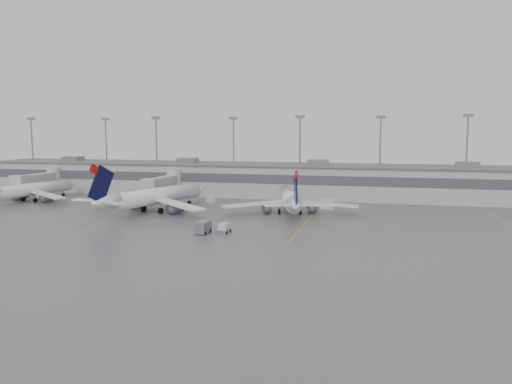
% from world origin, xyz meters
% --- Properties ---
extents(ground, '(260.00, 260.00, 0.00)m').
position_xyz_m(ground, '(0.00, 0.00, 0.00)').
color(ground, '#565659').
rests_on(ground, ground).
extents(terminal, '(152.00, 17.00, 9.45)m').
position_xyz_m(terminal, '(-0.01, 57.98, 4.17)').
color(terminal, '#A8A8A3').
rests_on(terminal, ground).
extents(light_masts, '(142.40, 8.00, 20.60)m').
position_xyz_m(light_masts, '(0.00, 63.75, 12.03)').
color(light_masts, gray).
rests_on(light_masts, ground).
extents(jet_bridge_left, '(4.00, 17.20, 7.00)m').
position_xyz_m(jet_bridge_left, '(-55.50, 45.72, 3.87)').
color(jet_bridge_left, '#A7A9AC').
rests_on(jet_bridge_left, ground).
extents(jet_bridge_right, '(4.00, 17.20, 7.00)m').
position_xyz_m(jet_bridge_right, '(-20.50, 45.72, 3.87)').
color(jet_bridge_right, '#A7A9AC').
rests_on(jet_bridge_right, ground).
extents(stand_markings, '(105.25, 40.00, 0.01)m').
position_xyz_m(stand_markings, '(-0.00, 24.00, 0.01)').
color(stand_markings, '#C6A20B').
rests_on(stand_markings, ground).
extents(jet_far_left, '(25.68, 29.03, 9.46)m').
position_xyz_m(jet_far_left, '(-49.57, 32.72, 2.94)').
color(jet_far_left, white).
rests_on(jet_far_left, ground).
extents(jet_mid_left, '(28.70, 32.64, 10.85)m').
position_xyz_m(jet_mid_left, '(-14.32, 25.21, 3.37)').
color(jet_mid_left, white).
rests_on(jet_mid_left, ground).
extents(jet_mid_right, '(26.21, 29.78, 9.85)m').
position_xyz_m(jet_mid_right, '(12.86, 30.48, 3.06)').
color(jet_mid_right, white).
rests_on(jet_mid_right, ground).
extents(baggage_tug, '(1.77, 2.61, 1.62)m').
position_xyz_m(baggage_tug, '(6.03, 8.80, 0.63)').
color(baggage_tug, silver).
rests_on(baggage_tug, ground).
extents(baggage_cart, '(1.94, 3.18, 1.98)m').
position_xyz_m(baggage_cart, '(2.83, 7.60, 1.03)').
color(baggage_cart, slate).
rests_on(baggage_cart, ground).
extents(gse_uld_a, '(2.59, 1.77, 1.80)m').
position_xyz_m(gse_uld_a, '(-52.28, 39.85, 0.90)').
color(gse_uld_a, silver).
rests_on(gse_uld_a, ground).
extents(gse_uld_b, '(2.61, 2.15, 1.59)m').
position_xyz_m(gse_uld_b, '(-7.79, 41.86, 0.79)').
color(gse_uld_b, silver).
rests_on(gse_uld_b, ground).
extents(gse_uld_c, '(3.02, 2.28, 1.94)m').
position_xyz_m(gse_uld_c, '(19.38, 38.95, 0.97)').
color(gse_uld_c, silver).
rests_on(gse_uld_c, ground).
extents(gse_loader, '(2.39, 3.51, 2.08)m').
position_xyz_m(gse_loader, '(-23.56, 40.31, 1.04)').
color(gse_loader, slate).
rests_on(gse_loader, ground).
extents(cone_a, '(0.46, 0.46, 0.73)m').
position_xyz_m(cone_a, '(-45.26, 31.48, 0.36)').
color(cone_a, '#F24D05').
rests_on(cone_a, ground).
extents(cone_b, '(0.37, 0.37, 0.60)m').
position_xyz_m(cone_b, '(-27.98, 31.27, 0.30)').
color(cone_b, '#F24D05').
rests_on(cone_b, ground).
extents(cone_c, '(0.39, 0.39, 0.61)m').
position_xyz_m(cone_c, '(11.44, 30.30, 0.31)').
color(cone_c, '#F24D05').
rests_on(cone_c, ground).
extents(cone_d, '(0.44, 0.44, 0.70)m').
position_xyz_m(cone_d, '(48.62, 39.91, 0.35)').
color(cone_d, '#F24D05').
rests_on(cone_d, ground).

